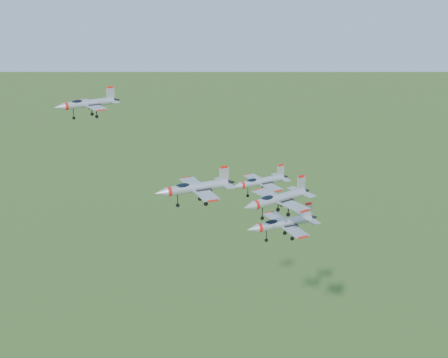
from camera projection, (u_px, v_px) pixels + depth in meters
jet_lead at (87, 103)px, 94.08m from camera, size 10.49×8.61×2.82m
jet_left_high at (195, 187)px, 94.60m from camera, size 13.24×11.09×3.55m
jet_right_high at (277, 199)px, 86.48m from camera, size 12.19×10.06×3.26m
jet_left_low at (260, 182)px, 116.57m from camera, size 12.59×10.41×3.37m
jet_right_low at (282, 223)px, 99.37m from camera, size 13.05×10.90×3.49m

